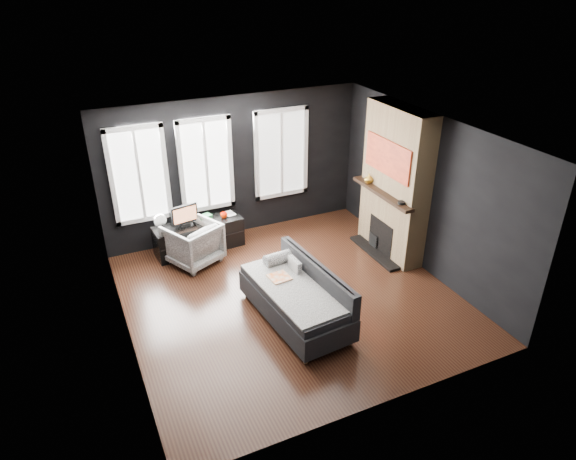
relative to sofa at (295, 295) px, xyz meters
name	(u,v)px	position (x,y,z in m)	size (l,w,h in m)	color
floor	(290,297)	(0.17, 0.54, -0.43)	(5.00, 5.00, 0.00)	black
ceiling	(291,134)	(0.17, 0.54, 2.27)	(5.00, 5.00, 0.00)	white
wall_back	(234,168)	(0.17, 3.04, 0.92)	(5.00, 0.02, 2.70)	black
wall_left	(117,258)	(-2.33, 0.54, 0.92)	(0.02, 5.00, 2.70)	black
wall_right	(426,194)	(2.67, 0.54, 0.92)	(0.02, 5.00, 2.70)	black
windows	(208,117)	(-0.28, 3.00, 1.95)	(4.00, 0.16, 1.76)	white
fireplace	(395,183)	(2.47, 1.14, 0.92)	(0.70, 1.62, 2.70)	#93724C
sofa	(295,295)	(0.00, 0.00, 0.00)	(0.99, 1.99, 0.86)	black
stripe_pillow	(295,268)	(0.18, 0.40, 0.19)	(0.08, 0.32, 0.32)	gray
armchair	(193,241)	(-0.93, 2.25, -0.01)	(0.82, 0.76, 0.84)	white
media_console	(199,236)	(-0.71, 2.64, -0.15)	(1.62, 0.51, 0.56)	black
monitor	(184,214)	(-0.94, 2.63, 0.36)	(0.51, 0.11, 0.45)	black
desk_fan	(160,222)	(-1.38, 2.63, 0.29)	(0.23, 0.23, 0.32)	gray
mug	(224,215)	(-0.21, 2.65, 0.19)	(0.13, 0.10, 0.13)	#F72C01
book	(225,209)	(-0.16, 2.73, 0.25)	(0.18, 0.02, 0.24)	#BDAA98
storage_box	(205,219)	(-0.58, 2.63, 0.19)	(0.24, 0.15, 0.13)	#266D38
mantel_vase	(369,179)	(2.22, 1.59, 0.89)	(0.17, 0.17, 0.17)	gold
mantel_clock	(401,203)	(2.22, 0.59, 0.82)	(0.13, 0.13, 0.04)	black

